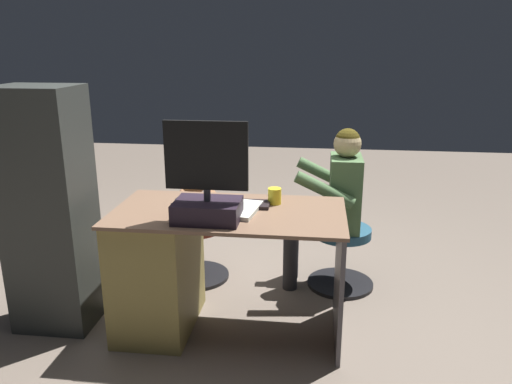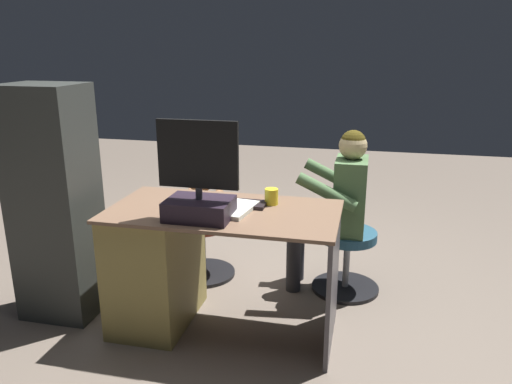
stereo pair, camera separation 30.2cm
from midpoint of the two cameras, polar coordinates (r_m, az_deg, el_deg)
The scene contains 13 objects.
ground_plane at distance 3.35m, azimuth -4.55°, elevation -12.31°, with size 10.00×10.00×0.00m, color #6B5E53.
desk at distance 2.97m, azimuth -12.50°, elevation -8.25°, with size 1.28×0.67×0.74m.
monitor at distance 2.58m, azimuth -8.94°, elevation -0.24°, with size 0.43×0.25×0.52m.
keyboard at distance 2.84m, azimuth -5.71°, elevation -1.37°, with size 0.42×0.14×0.02m, color black.
computer_mouse at distance 2.92m, azimuth -11.61°, elevation -0.95°, with size 0.06×0.10×0.04m, color #242626.
cup at distance 2.84m, azimuth -0.89°, elevation -0.51°, with size 0.08×0.08×0.09m, color yellow.
tv_remote at distance 2.81m, azimuth -11.97°, elevation -1.86°, with size 0.04×0.15×0.02m, color black.
notebook_binder at distance 2.73m, azimuth -5.35°, elevation -2.03°, with size 0.22×0.30×0.02m, color silver.
office_chair_teddy at distance 3.59m, azimuth -9.28°, elevation -6.03°, with size 0.46×0.46×0.42m.
teddy_bear at distance 3.48m, azimuth -9.50°, elevation -0.57°, with size 0.27×0.27×0.39m.
visitor_chair at distance 3.46m, azimuth 7.31°, elevation -6.83°, with size 0.45×0.45×0.42m.
person at distance 3.32m, azimuth 6.19°, elevation -0.63°, with size 0.50×0.47×1.10m.
equipment_rack at distance 3.13m, azimuth -25.15°, elevation -2.03°, with size 0.44×0.36×1.40m, color #313531.
Camera 1 is at (-0.47, 2.89, 1.62)m, focal length 35.03 mm.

